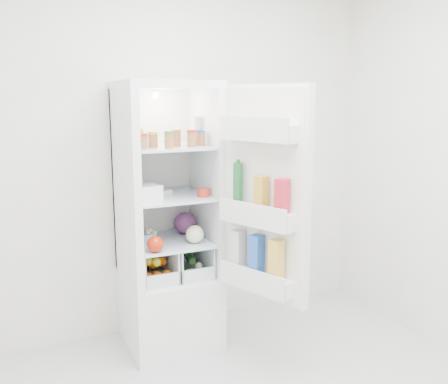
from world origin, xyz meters
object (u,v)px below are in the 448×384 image
mushroom_bowl (145,238)px  fridge_door (264,200)px  red_cabbage (185,223)px  refrigerator (167,249)px

mushroom_bowl → fridge_door: 0.86m
mushroom_bowl → fridge_door: fridge_door is taller
fridge_door → mushroom_bowl: bearing=24.0°
fridge_door → red_cabbage: bearing=-0.8°
refrigerator → red_cabbage: 0.23m
refrigerator → mushroom_bowl: 0.21m
red_cabbage → fridge_door: size_ratio=0.12×
mushroom_bowl → fridge_door: bearing=-43.9°
mushroom_bowl → red_cabbage: bearing=18.4°
red_cabbage → fridge_door: bearing=-68.7°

